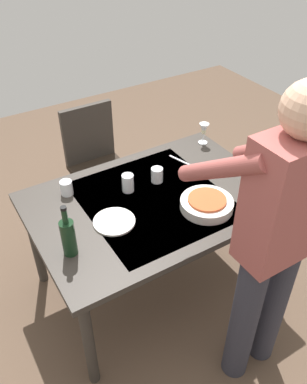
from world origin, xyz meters
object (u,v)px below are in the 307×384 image
object	(u,v)px
wine_bottle	(68,237)
water_cup_far_right	(128,183)
wine_glass_left	(204,130)
water_cup_far_left	(269,187)
person_server	(274,236)
dinner_plate_near	(114,221)
serving_bowl_pasta	(207,203)
water_cup_near_left	(157,175)
chair_near	(95,158)
water_cup_near_right	(66,188)
dining_table	(154,208)

from	to	relation	value
wine_bottle	water_cup_far_right	distance (m)	0.58
wine_glass_left	water_cup_far_left	xyz separation A→B (m)	(0.03, 0.67, -0.05)
water_cup_far_left	person_server	bearing A→B (deg)	45.17
wine_bottle	water_cup_far_left	world-z (taller)	wine_bottle
person_server	dinner_plate_near	distance (m)	0.85
person_server	serving_bowl_pasta	bearing A→B (deg)	-95.00
wine_glass_left	water_cup_far_right	size ratio (longest dim) A/B	1.38
water_cup_near_left	dinner_plate_near	xyz separation A→B (m)	(0.40, 0.20, -0.04)
chair_near	water_cup_near_right	distance (m)	0.75
serving_bowl_pasta	water_cup_far_left	bearing A→B (deg)	167.94
chair_near	water_cup_near_right	world-z (taller)	chair_near
wine_bottle	dinner_plate_near	distance (m)	0.32
person_server	water_cup_near_right	size ratio (longest dim) A/B	18.85
dining_table	person_server	size ratio (longest dim) A/B	0.84
water_cup_far_left	serving_bowl_pasta	xyz separation A→B (m)	(0.39, -0.08, -0.02)
dining_table	serving_bowl_pasta	size ratio (longest dim) A/B	4.73
dining_table	dinner_plate_near	bearing A→B (deg)	12.37
person_server	serving_bowl_pasta	world-z (taller)	person_server
dining_table	water_cup_far_right	size ratio (longest dim) A/B	12.93
wine_bottle	water_cup_near_right	distance (m)	0.49
water_cup_far_right	water_cup_near_left	bearing A→B (deg)	177.18
water_cup_near_right	dinner_plate_near	xyz separation A→B (m)	(-0.12, 0.37, -0.04)
dining_table	water_cup_near_right	bearing A→B (deg)	-36.72
wine_bottle	serving_bowl_pasta	bearing A→B (deg)	174.52
water_cup_near_left	serving_bowl_pasta	bearing A→B (deg)	105.52
dining_table	water_cup_near_right	distance (m)	0.53
water_cup_far_right	chair_near	bearing A→B (deg)	-98.04
dining_table	water_cup_near_right	size ratio (longest dim) A/B	15.85
water_cup_near_left	water_cup_far_left	xyz separation A→B (m)	(-0.49, 0.45, 0.00)
water_cup_far_right	serving_bowl_pasta	world-z (taller)	water_cup_far_right
water_cup_near_right	water_cup_far_left	size ratio (longest dim) A/B	0.89
serving_bowl_pasta	wine_glass_left	bearing A→B (deg)	-125.34
dining_table	dinner_plate_near	size ratio (longest dim) A/B	6.17
wine_bottle	water_cup_near_left	bearing A→B (deg)	-156.98
chair_near	wine_glass_left	size ratio (longest dim) A/B	6.03
water_cup_far_left	water_cup_far_right	distance (m)	0.83
water_cup_far_right	wine_bottle	bearing A→B (deg)	31.63
water_cup_near_left	dinner_plate_near	bearing A→B (deg)	26.89
water_cup_far_left	dining_table	bearing A→B (deg)	-27.34
dining_table	serving_bowl_pasta	bearing A→B (deg)	132.88
wine_bottle	wine_glass_left	bearing A→B (deg)	-156.98
person_server	dining_table	bearing A→B (deg)	-77.53
person_server	serving_bowl_pasta	xyz separation A→B (m)	(-0.05, -0.52, -0.20)
chair_near	dinner_plate_near	size ratio (longest dim) A/B	3.96
wine_bottle	wine_glass_left	world-z (taller)	wine_bottle
dining_table	water_cup_near_left	size ratio (longest dim) A/B	15.35
wine_glass_left	water_cup_near_right	distance (m)	1.04
water_cup_near_right	water_cup_far_right	xyz separation A→B (m)	(-0.32, 0.16, 0.01)
water_cup_near_right	water_cup_far_left	bearing A→B (deg)	148.63
water_cup_far_right	serving_bowl_pasta	bearing A→B (deg)	128.42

